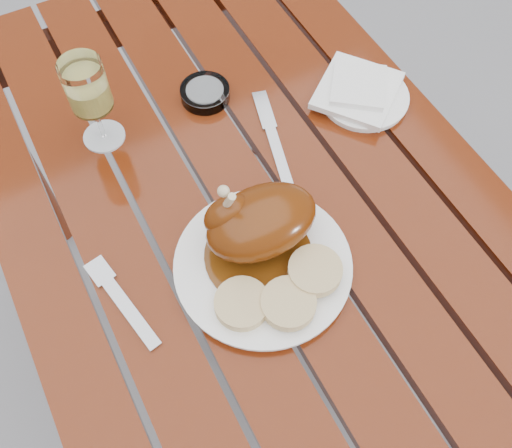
{
  "coord_description": "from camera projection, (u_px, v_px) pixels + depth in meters",
  "views": [
    {
      "loc": [
        -0.23,
        -0.51,
        1.55
      ],
      "look_at": [
        -0.02,
        -0.11,
        0.78
      ],
      "focal_mm": 40.0,
      "sensor_mm": 36.0,
      "label": 1
    }
  ],
  "objects": [
    {
      "name": "ashtray",
      "position": [
        205.0,
        93.0,
        1.06
      ],
      "size": [
        0.12,
        0.12,
        0.02
      ],
      "primitive_type": "cylinder",
      "rotation": [
        0.0,
        0.0,
        0.3
      ],
      "color": "#B2B7BC",
      "rests_on": "table"
    },
    {
      "name": "wine_glass",
      "position": [
        93.0,
        104.0,
        0.95
      ],
      "size": [
        0.08,
        0.08,
        0.17
      ],
      "primitive_type": "cylinder",
      "rotation": [
        0.0,
        0.0,
        -0.07
      ],
      "color": "#D9D062",
      "rests_on": "table"
    },
    {
      "name": "side_plate",
      "position": [
        364.0,
        97.0,
        1.06
      ],
      "size": [
        0.21,
        0.21,
        0.01
      ],
      "primitive_type": "cylinder",
      "rotation": [
        0.0,
        0.0,
        -0.32
      ],
      "color": "white",
      "rests_on": "table"
    },
    {
      "name": "knife",
      "position": [
        276.0,
        148.0,
        1.0
      ],
      "size": [
        0.07,
        0.2,
        0.01
      ],
      "primitive_type": "cube",
      "rotation": [
        0.0,
        0.0,
        -0.26
      ],
      "color": "gray",
      "rests_on": "table"
    },
    {
      "name": "napkin",
      "position": [
        357.0,
        90.0,
        1.05
      ],
      "size": [
        0.2,
        0.2,
        0.01
      ],
      "primitive_type": "cube",
      "rotation": [
        0.0,
        0.0,
        0.65
      ],
      "color": "white",
      "rests_on": "side_plate"
    },
    {
      "name": "ground",
      "position": [
        244.0,
        330.0,
        1.62
      ],
      "size": [
        60.0,
        60.0,
        0.0
      ],
      "primitive_type": "plane",
      "color": "slate",
      "rests_on": "ground"
    },
    {
      "name": "dinner_plate",
      "position": [
        263.0,
        266.0,
        0.88
      ],
      "size": [
        0.36,
        0.36,
        0.02
      ],
      "primitive_type": "cylinder",
      "rotation": [
        0.0,
        0.0,
        0.37
      ],
      "color": "white",
      "rests_on": "table"
    },
    {
      "name": "table",
      "position": [
        241.0,
        274.0,
        1.3
      ],
      "size": [
        0.8,
        1.2,
        0.75
      ],
      "primitive_type": "cube",
      "color": "maroon",
      "rests_on": "ground"
    },
    {
      "name": "roast_duck",
      "position": [
        257.0,
        223.0,
        0.85
      ],
      "size": [
        0.19,
        0.17,
        0.13
      ],
      "color": "#512809",
      "rests_on": "dinner_plate"
    },
    {
      "name": "bread_dumplings",
      "position": [
        282.0,
        292.0,
        0.83
      ],
      "size": [
        0.2,
        0.11,
        0.03
      ],
      "color": "tan",
      "rests_on": "dinner_plate"
    },
    {
      "name": "fork",
      "position": [
        126.0,
        306.0,
        0.85
      ],
      "size": [
        0.05,
        0.17,
        0.01
      ],
      "primitive_type": "cube",
      "rotation": [
        0.0,
        0.0,
        0.19
      ],
      "color": "gray",
      "rests_on": "table"
    }
  ]
}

